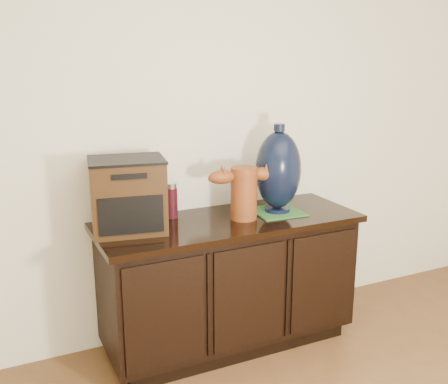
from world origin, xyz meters
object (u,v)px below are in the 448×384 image
terracotta_vessel (244,190)px  tv_radio (128,195)px  spray_can (171,201)px  lamp_base (278,170)px  sideboard (229,281)px

terracotta_vessel → tv_radio: size_ratio=0.97×
terracotta_vessel → spray_can: (-0.35, 0.19, -0.07)m
tv_radio → lamp_base: 0.85m
sideboard → terracotta_vessel: bearing=-17.6°
terracotta_vessel → spray_can: bearing=157.7°
terracotta_vessel → spray_can: 0.40m
sideboard → terracotta_vessel: size_ratio=3.57×
lamp_base → spray_can: 0.62m
sideboard → spray_can: size_ratio=7.41×
sideboard → spray_can: spray_can is taller
spray_can → sideboard: bearing=-31.2°
tv_radio → lamp_base: size_ratio=0.84×
terracotta_vessel → tv_radio: tv_radio is taller
terracotta_vessel → tv_radio: (-0.62, 0.08, 0.02)m
lamp_base → spray_can: lamp_base is taller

